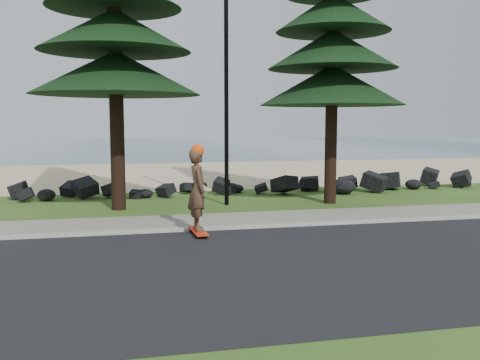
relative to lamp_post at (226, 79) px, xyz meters
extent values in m
plane|color=#2F591B|center=(0.00, -3.20, -4.13)|extent=(160.00, 160.00, 0.00)
cube|color=black|center=(0.00, -7.70, -4.12)|extent=(160.00, 7.00, 0.02)
cube|color=#AFA89E|center=(0.00, -4.10, -4.08)|extent=(160.00, 0.20, 0.10)
cube|color=gray|center=(0.00, -3.00, -4.09)|extent=(160.00, 2.00, 0.08)
cube|color=tan|center=(0.00, 11.30, -4.13)|extent=(160.00, 15.00, 0.01)
cube|color=#395A6D|center=(0.00, 47.80, -4.13)|extent=(160.00, 58.00, 0.01)
cylinder|color=black|center=(3.50, -0.40, 1.87)|extent=(0.40, 0.40, 12.00)
cylinder|color=black|center=(0.00, 0.00, -0.13)|extent=(0.14, 0.14, 8.00)
cube|color=red|center=(-1.63, -4.60, -4.02)|extent=(0.34, 1.19, 0.04)
imported|color=#4D3423|center=(-1.63, -4.60, -3.02)|extent=(0.50, 0.74, 1.97)
sphere|color=#FF490E|center=(-1.63, -4.60, -2.07)|extent=(0.31, 0.31, 0.31)
camera|label=1|loc=(-3.46, -17.25, -1.41)|focal=40.00mm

